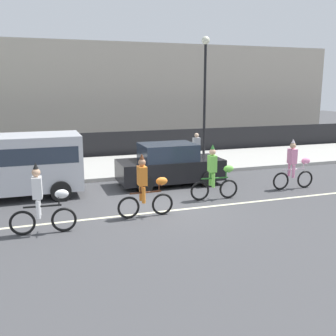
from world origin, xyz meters
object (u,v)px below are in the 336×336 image
Objects in this scene: parade_cyclist_orange at (146,189)px; street_lamp_post at (205,83)px; parade_cyclist_zebra at (43,203)px; pedestrian_onlooker at (196,150)px; parked_van_silver at (8,162)px; parade_cyclist_lime at (215,176)px; parade_cyclist_pink at (294,167)px; parked_car_black at (169,165)px.

street_lamp_post reaches higher than parade_cyclist_orange.
pedestrian_onlooker is at bearing 40.35° from parade_cyclist_zebra.
pedestrian_onlooker is (7.78, 1.84, -0.27)m from parked_van_silver.
pedestrian_onlooker is at bearing 75.32° from parade_cyclist_lime.
parade_cyclist_lime is at bearing -109.73° from street_lamp_post.
parade_cyclist_zebra is 0.38× the size of parked_van_silver.
parade_cyclist_pink is (3.44, 0.33, 0.00)m from parade_cyclist_lime.
parade_cyclist_orange reaches higher than pedestrian_onlooker.
parade_cyclist_zebra is 1.00× the size of parade_cyclist_lime.
parked_van_silver is (-10.09, 2.16, 0.44)m from parade_cyclist_pink.
pedestrian_onlooker is at bearing 54.05° from parade_cyclist_orange.
pedestrian_onlooker is (1.13, 4.33, 0.17)m from parade_cyclist_lime.
parked_car_black is at bearing 107.59° from parade_cyclist_lime.
parade_cyclist_zebra is at bearing -75.78° from parked_van_silver.
parade_cyclist_orange is at bearing 8.63° from parade_cyclist_zebra.
parked_car_black is at bearing 152.99° from parade_cyclist_pink.
pedestrian_onlooker is (-2.31, 4.00, 0.17)m from parade_cyclist_pink.
parade_cyclist_orange is at bearing -159.91° from parade_cyclist_lime.
parked_car_black is (1.94, 3.48, -0.06)m from parade_cyclist_orange.
parked_van_silver is at bearing 104.22° from parade_cyclist_zebra.
parade_cyclist_lime is at bearing -104.68° from pedestrian_onlooker.
parade_cyclist_zebra is 1.00× the size of parade_cyclist_pink.
parade_cyclist_orange is 2.90m from parade_cyclist_lime.
parked_van_silver reaches higher than parade_cyclist_zebra.
parade_cyclist_orange is 6.58m from pedestrian_onlooker.
parade_cyclist_pink is at bearing -70.23° from street_lamp_post.
street_lamp_post reaches higher than parade_cyclist_pink.
parade_cyclist_orange is 5.27m from parked_van_silver.
parade_cyclist_pink reaches higher than pedestrian_onlooker.
parade_cyclist_pink reaches higher than parked_car_black.
street_lamp_post is at bearing 109.77° from parade_cyclist_pink.
parked_van_silver is 9.19m from street_lamp_post.
parade_cyclist_zebra and parade_cyclist_lime have the same top height.
parade_cyclist_orange is at bearing -167.87° from parade_cyclist_pink.
parade_cyclist_zebra is 6.25m from parked_car_black.
parked_van_silver is at bearing 138.38° from parade_cyclist_orange.
street_lamp_post is 3.62× the size of pedestrian_onlooker.
parade_cyclist_zebra reaches higher than pedestrian_onlooker.
parade_cyclist_zebra is at bearing -171.37° from parade_cyclist_orange.
parade_cyclist_orange is 0.38× the size of parked_van_silver.
parked_van_silver is (-1.00, 3.93, 0.44)m from parade_cyclist_zebra.
parade_cyclist_lime is at bearing 14.31° from parade_cyclist_zebra.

